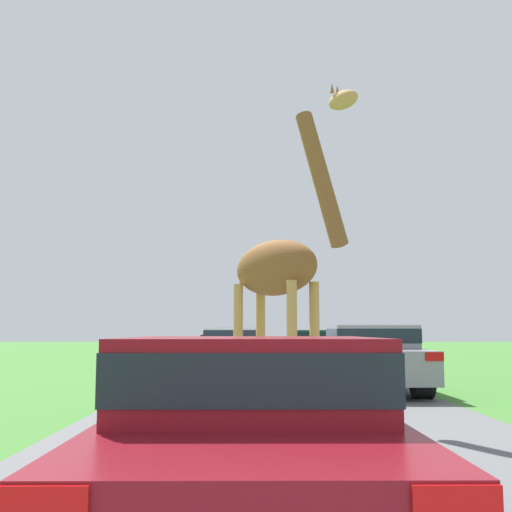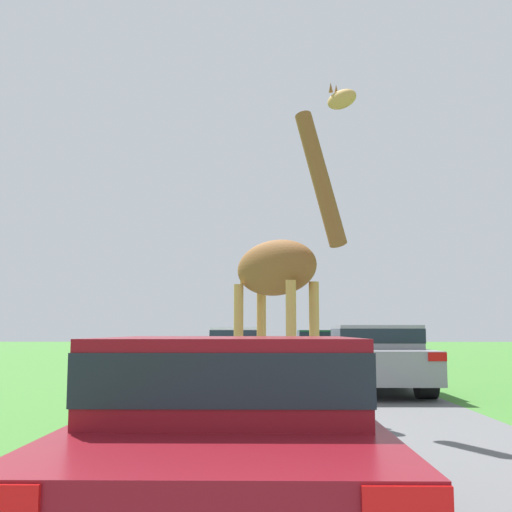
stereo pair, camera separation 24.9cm
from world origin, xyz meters
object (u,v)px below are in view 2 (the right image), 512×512
Objects in this scene: car_lead_maroon at (230,427)px; car_far_ahead at (321,347)px; car_verge_right at (238,350)px; car_queue_right at (376,356)px; car_queue_left at (231,347)px; giraffe_near_road at (282,267)px.

car_lead_maroon is 20.34m from car_far_ahead.
car_far_ahead is 0.89× the size of car_verge_right.
car_queue_right is 0.97× the size of car_queue_left.
car_queue_left is at bearing 138.86° from car_far_ahead.
giraffe_near_road is at bearing -84.08° from car_queue_left.
car_queue_right is (2.73, 10.06, 0.09)m from car_lead_maroon.
car_lead_maroon reaches higher than car_queue_left.
car_queue_right is 13.90m from car_queue_left.
car_far_ahead is at bearing 91.95° from car_queue_right.
car_verge_right is (-2.97, -4.74, 0.03)m from car_far_ahead.
giraffe_near_road is 1.29× the size of car_lead_maroon.
giraffe_near_road is 14.19m from car_far_ahead.
car_queue_left is at bearing 94.78° from car_verge_right.
giraffe_near_road is at bearing 85.18° from car_lead_maroon.
car_lead_maroon is 23.41m from car_queue_left.
car_lead_maroon is 1.03× the size of car_far_ahead.
car_lead_maroon is 15.47m from car_verge_right.
car_queue_right is 10.15m from car_far_ahead.
car_lead_maroon is (-0.53, -6.23, -1.73)m from giraffe_near_road.
car_far_ahead is (3.63, -3.17, 0.10)m from car_queue_left.
car_verge_right is at bearing 92.19° from car_lead_maroon.
car_verge_right is (-3.32, 5.40, -0.01)m from car_queue_right.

